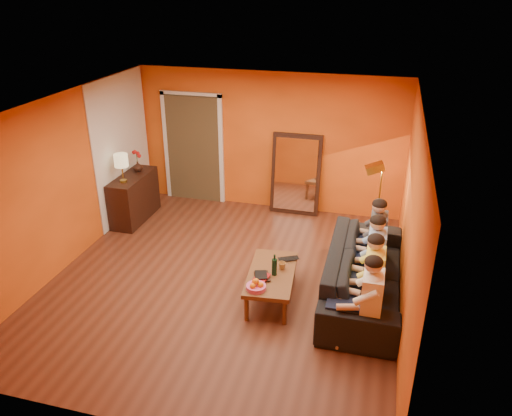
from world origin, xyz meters
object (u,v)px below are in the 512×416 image
(table_lamp, at_px, (122,168))
(sofa, at_px, (364,273))
(coffee_table, at_px, (271,285))
(person_mid_left, at_px, (373,277))
(tumbler, at_px, (282,266))
(laptop, at_px, (289,260))
(person_mid_right, at_px, (375,256))
(wine_bottle, at_px, (274,265))
(vase, at_px, (138,166))
(sideboard, at_px, (134,198))
(dog, at_px, (341,318))
(mirror_frame, at_px, (296,174))
(person_far_left, at_px, (371,301))
(floor_lamp, at_px, (378,207))
(person_far_right, at_px, (377,237))

(table_lamp, relative_size, sofa, 0.20)
(coffee_table, height_order, person_mid_left, person_mid_left)
(tumbler, distance_m, laptop, 0.24)
(person_mid_right, bearing_deg, person_mid_left, -90.00)
(person_mid_right, relative_size, wine_bottle, 3.94)
(vase, bearing_deg, person_mid_right, -19.82)
(sideboard, distance_m, dog, 4.71)
(mirror_frame, xyz_separation_m, wine_bottle, (0.27, -2.94, -0.18))
(sofa, bearing_deg, vase, 68.44)
(sideboard, distance_m, person_mid_left, 4.76)
(person_mid_right, xyz_separation_m, laptop, (-1.18, -0.14, -0.18))
(person_mid_right, relative_size, tumbler, 11.29)
(table_lamp, relative_size, coffee_table, 0.42)
(person_mid_right, distance_m, laptop, 1.20)
(table_lamp, relative_size, wine_bottle, 1.65)
(coffee_table, distance_m, person_mid_right, 1.50)
(person_far_left, xyz_separation_m, person_mid_left, (0.00, 0.55, 0.00))
(person_mid_right, bearing_deg, sideboard, 163.13)
(mirror_frame, bearing_deg, table_lamp, -153.68)
(table_lamp, height_order, person_mid_right, table_lamp)
(floor_lamp, bearing_deg, laptop, -137.10)
(sideboard, bearing_deg, laptop, -24.57)
(sideboard, distance_m, coffee_table, 3.52)
(table_lamp, distance_m, coffee_table, 3.49)
(coffee_table, height_order, vase, vase)
(sideboard, height_order, person_far_right, person_far_right)
(sideboard, distance_m, person_mid_right, 4.57)
(laptop, xyz_separation_m, vase, (-3.19, 1.71, 0.51))
(laptop, height_order, vase, vase)
(tumbler, height_order, vase, vase)
(sofa, xyz_separation_m, coffee_table, (-1.23, -0.39, -0.16))
(sofa, height_order, tumbler, sofa)
(mirror_frame, bearing_deg, person_mid_right, -56.70)
(dog, distance_m, tumbler, 1.18)
(table_lamp, height_order, vase, table_lamp)
(tumbler, bearing_deg, wine_bottle, -112.38)
(dog, bearing_deg, vase, 162.48)
(sideboard, xyz_separation_m, table_lamp, (0.00, -0.30, 0.68))
(wine_bottle, bearing_deg, mirror_frame, 95.31)
(floor_lamp, xyz_separation_m, person_far_right, (0.03, -0.86, -0.11))
(mirror_frame, height_order, table_lamp, mirror_frame)
(table_lamp, distance_m, laptop, 3.46)
(coffee_table, height_order, person_far_right, person_far_right)
(person_far_left, xyz_separation_m, vase, (-4.37, 2.67, 0.33))
(floor_lamp, bearing_deg, coffee_table, -135.50)
(vase, bearing_deg, table_lamp, -90.00)
(person_far_right, bearing_deg, vase, 166.80)
(vase, bearing_deg, wine_bottle, -34.56)
(dog, height_order, wine_bottle, wine_bottle)
(table_lamp, height_order, person_far_left, table_lamp)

